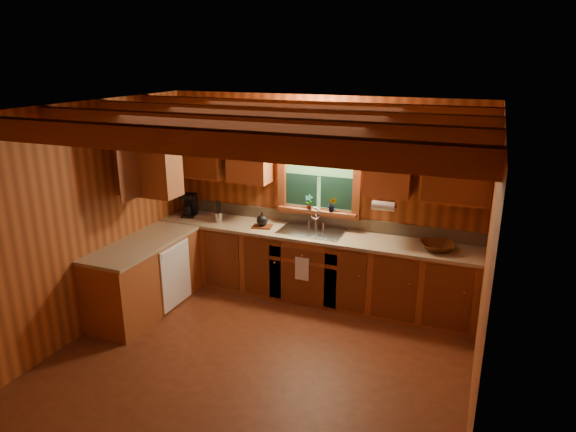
# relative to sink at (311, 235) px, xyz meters

# --- Properties ---
(room) EXTENTS (4.20, 4.20, 4.20)m
(room) POSITION_rel_sink_xyz_m (0.00, -1.60, 0.44)
(room) COLOR #5C2C16
(room) RESTS_ON ground
(ceiling_beams) EXTENTS (4.20, 2.54, 0.18)m
(ceiling_beams) POSITION_rel_sink_xyz_m (0.00, -1.60, 1.63)
(ceiling_beams) COLOR brown
(ceiling_beams) RESTS_ON room
(base_cabinets) EXTENTS (4.20, 2.22, 0.86)m
(base_cabinets) POSITION_rel_sink_xyz_m (-0.49, -0.32, -0.43)
(base_cabinets) COLOR brown
(base_cabinets) RESTS_ON ground
(countertop) EXTENTS (4.20, 2.24, 0.04)m
(countertop) POSITION_rel_sink_xyz_m (-0.48, -0.31, 0.02)
(countertop) COLOR tan
(countertop) RESTS_ON base_cabinets
(backsplash) EXTENTS (4.20, 0.02, 0.16)m
(backsplash) POSITION_rel_sink_xyz_m (0.00, 0.28, 0.12)
(backsplash) COLOR tan
(backsplash) RESTS_ON room
(dishwasher_panel) EXTENTS (0.02, 0.60, 0.80)m
(dishwasher_panel) POSITION_rel_sink_xyz_m (-1.47, -0.92, -0.43)
(dishwasher_panel) COLOR white
(dishwasher_panel) RESTS_ON base_cabinets
(upper_cabinets) EXTENTS (4.19, 1.77, 0.78)m
(upper_cabinets) POSITION_rel_sink_xyz_m (-0.56, -0.18, 0.98)
(upper_cabinets) COLOR brown
(upper_cabinets) RESTS_ON room
(window) EXTENTS (1.12, 0.08, 1.00)m
(window) POSITION_rel_sink_xyz_m (0.00, 0.26, 0.67)
(window) COLOR brown
(window) RESTS_ON room
(window_sill) EXTENTS (1.06, 0.14, 0.04)m
(window_sill) POSITION_rel_sink_xyz_m (0.00, 0.22, 0.26)
(window_sill) COLOR brown
(window_sill) RESTS_ON room
(wall_sconce) EXTENTS (0.45, 0.21, 0.17)m
(wall_sconce) POSITION_rel_sink_xyz_m (0.00, 0.14, 1.31)
(wall_sconce) COLOR black
(wall_sconce) RESTS_ON room
(paper_towel_roll) EXTENTS (0.27, 0.11, 0.11)m
(paper_towel_roll) POSITION_rel_sink_xyz_m (0.92, -0.07, 0.51)
(paper_towel_roll) COLOR white
(paper_towel_roll) RESTS_ON upper_cabinets
(dish_towel) EXTENTS (0.18, 0.01, 0.30)m
(dish_towel) POSITION_rel_sink_xyz_m (0.00, -0.34, -0.34)
(dish_towel) COLOR white
(dish_towel) RESTS_ON base_cabinets
(sink) EXTENTS (0.82, 0.48, 0.43)m
(sink) POSITION_rel_sink_xyz_m (0.00, 0.00, 0.00)
(sink) COLOR silver
(sink) RESTS_ON countertop
(coffee_maker) EXTENTS (0.18, 0.23, 0.32)m
(coffee_maker) POSITION_rel_sink_xyz_m (-1.83, 0.01, 0.20)
(coffee_maker) COLOR black
(coffee_maker) RESTS_ON countertop
(utensil_crock) EXTENTS (0.11, 0.11, 0.30)m
(utensil_crock) POSITION_rel_sink_xyz_m (-1.31, -0.09, 0.12)
(utensil_crock) COLOR silver
(utensil_crock) RESTS_ON countertop
(cutting_board) EXTENTS (0.28, 0.22, 0.02)m
(cutting_board) POSITION_rel_sink_xyz_m (-0.66, -0.07, 0.06)
(cutting_board) COLOR #622D15
(cutting_board) RESTS_ON countertop
(teakettle) EXTENTS (0.15, 0.15, 0.19)m
(teakettle) POSITION_rel_sink_xyz_m (-0.66, -0.07, 0.14)
(teakettle) COLOR black
(teakettle) RESTS_ON cutting_board
(wicker_basket) EXTENTS (0.48, 0.48, 0.09)m
(wicker_basket) POSITION_rel_sink_xyz_m (1.57, -0.06, 0.09)
(wicker_basket) COLOR #48230C
(wicker_basket) RESTS_ON countertop
(potted_plant_left) EXTENTS (0.11, 0.08, 0.20)m
(potted_plant_left) POSITION_rel_sink_xyz_m (-0.10, 0.18, 0.38)
(potted_plant_left) COLOR #622D15
(potted_plant_left) RESTS_ON window_sill
(potted_plant_right) EXTENTS (0.13, 0.11, 0.20)m
(potted_plant_right) POSITION_rel_sink_xyz_m (0.21, 0.19, 0.38)
(potted_plant_right) COLOR #622D15
(potted_plant_right) RESTS_ON window_sill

